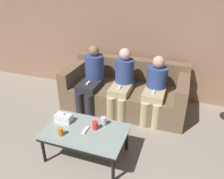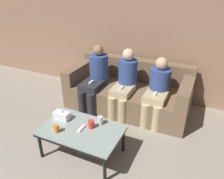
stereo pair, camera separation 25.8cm
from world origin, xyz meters
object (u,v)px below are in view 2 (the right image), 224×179
Objects in this scene: couch at (129,91)px; cup_far_center at (91,124)px; tissue_box at (62,115)px; game_remote at (81,128)px; cup_near_left at (57,129)px; seated_person_mid_left at (125,81)px; seated_person_left_end at (96,76)px; cup_near_right at (100,120)px; seated_person_mid_right at (158,89)px; coffee_table at (82,132)px.

cup_far_center is at bearing -90.49° from couch.
game_remote is at bearing -14.11° from tissue_box.
cup_near_left is 1.41m from seated_person_mid_left.
couch is at bearing 22.25° from seated_person_left_end.
cup_near_left is at bearing -66.65° from tissue_box.
cup_far_center is at bearing -64.36° from seated_person_left_end.
cup_near_right is 0.50× the size of tissue_box.
tissue_box reaches higher than cup_near_right.
seated_person_mid_right reaches higher than couch.
game_remote is (0.36, -0.09, -0.04)m from tissue_box.
tissue_box is (-0.11, 0.27, 0.00)m from cup_near_left.
seated_person_mid_left is at bearing -90.00° from couch.
coffee_table is (-0.11, -1.40, 0.07)m from couch.
cup_near_left is 0.55m from cup_near_right.
cup_near_right is 1.11m from seated_person_mid_right.
cup_far_center reaches higher than cup_near_left.
cup_far_center reaches higher than coffee_table.
coffee_table is 4.62× the size of tissue_box.
couch is 18.98× the size of cup_near_right.
seated_person_left_end is at bearing 121.11° from cup_near_right.
seated_person_left_end reaches higher than tissue_box.
seated_person_mid_right is (0.55, 1.11, 0.10)m from cup_far_center.
seated_person_mid_left is (0.47, 1.10, 0.13)m from tissue_box.
seated_person_mid_left is at bearing 75.42° from cup_near_left.
seated_person_left_end is at bearing -179.56° from seated_person_mid_right.
game_remote is 0.14× the size of seated_person_mid_left.
cup_far_center is at bearing -90.59° from seated_person_mid_left.
seated_person_mid_right is at bearing 0.32° from seated_person_mid_left.
seated_person_mid_left is (0.00, -0.22, 0.29)m from couch.
seated_person_left_end reaches higher than seated_person_mid_right.
cup_near_left is at bearing -123.29° from seated_person_mid_right.
coffee_table is 0.31m from cup_near_left.
tissue_box reaches higher than coffee_table.
seated_person_mid_right is at bearing -21.49° from couch.
couch is 9.48× the size of tissue_box.
couch is 19.51× the size of cup_far_center.
cup_near_right is 1.16m from seated_person_left_end.
cup_far_center is 0.49× the size of tissue_box.
tissue_box is 0.20× the size of seated_person_mid_left.
cup_near_left is at bearing -104.58° from seated_person_mid_left.
cup_near_right is at bearing 49.70° from game_remote.
couch is 1.63m from cup_near_left.
tissue_box is at bearing 165.89° from coffee_table.
coffee_table is 0.16m from cup_far_center.
cup_near_right is 0.73× the size of game_remote.
seated_person_mid_right reaches higher than tissue_box.
seated_person_left_end is (-0.53, 1.11, 0.13)m from cup_far_center.
cup_near_right is at bearing 49.70° from coffee_table.
seated_person_mid_right is (0.54, 0.00, -0.03)m from seated_person_mid_left.
game_remote is at bearing -118.76° from seated_person_mid_right.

